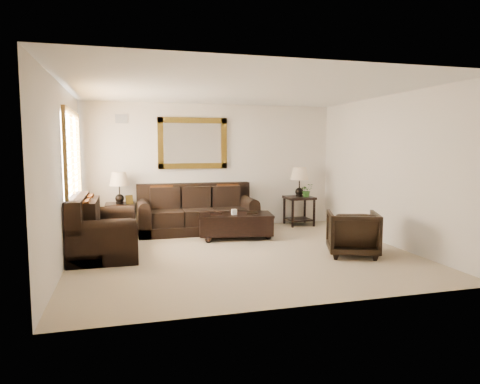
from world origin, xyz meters
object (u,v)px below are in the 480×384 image
object	(u,v)px
end_table_right	(299,187)
armchair	(353,231)
sofa	(197,214)
coffee_table	(235,223)
loveseat	(101,233)
end_table_left	(120,194)

from	to	relation	value
end_table_right	armchair	xyz separation A→B (m)	(-0.23, -2.77, -0.46)
armchair	sofa	bearing A→B (deg)	-29.60
end_table_right	coffee_table	size ratio (longest dim) A/B	0.87
loveseat	end_table_right	world-z (taller)	end_table_right
loveseat	end_table_right	size ratio (longest dim) A/B	1.32
loveseat	end_table_left	xyz separation A→B (m)	(0.30, 1.63, 0.47)
sofa	armchair	bearing A→B (deg)	-50.86
loveseat	armchair	bearing A→B (deg)	-106.06
end_table_left	sofa	bearing A→B (deg)	-5.49
loveseat	coffee_table	bearing A→B (deg)	-75.48
end_table_left	end_table_right	size ratio (longest dim) A/B	0.96
coffee_table	end_table_left	bearing A→B (deg)	164.64
armchair	end_table_left	bearing A→B (deg)	-15.70
armchair	loveseat	bearing A→B (deg)	5.21
sofa	end_table_right	distance (m)	2.42
sofa	armchair	world-z (taller)	sofa
loveseat	end_table_right	bearing A→B (deg)	-69.03
loveseat	end_table_left	world-z (taller)	end_table_left
sofa	end_table_left	xyz separation A→B (m)	(-1.55, 0.15, 0.47)
sofa	end_table_right	bearing A→B (deg)	3.34
sofa	coffee_table	size ratio (longest dim) A/B	1.60
loveseat	coffee_table	distance (m)	2.55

